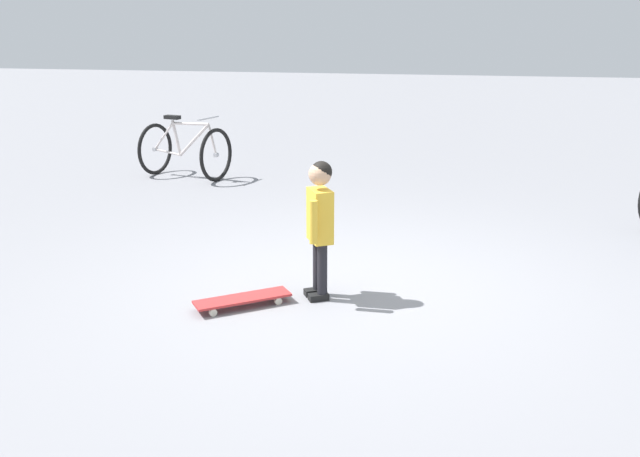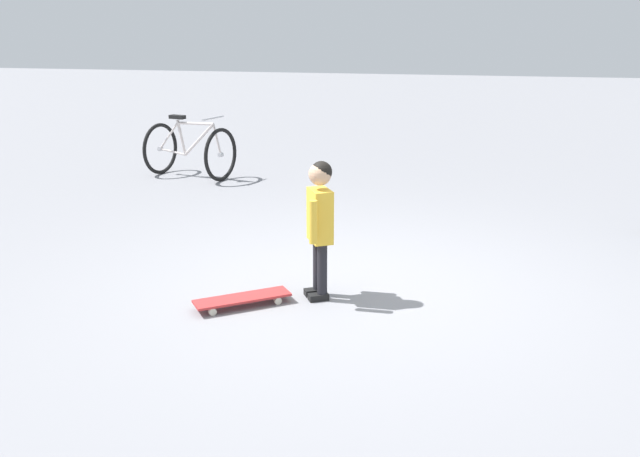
% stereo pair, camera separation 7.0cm
% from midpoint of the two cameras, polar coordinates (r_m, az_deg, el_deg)
% --- Properties ---
extents(ground_plane, '(50.00, 50.00, 0.00)m').
position_cam_midpoint_polar(ground_plane, '(5.67, 3.09, -4.59)').
color(ground_plane, gray).
extents(child_person, '(0.26, 0.41, 1.06)m').
position_cam_midpoint_polar(child_person, '(5.21, 0.37, 1.12)').
color(child_person, black).
rests_on(child_person, ground).
extents(skateboard, '(0.68, 0.59, 0.07)m').
position_cam_midpoint_polar(skateboard, '(5.25, -5.95, -5.69)').
color(skateboard, '#B22D2D').
rests_on(skateboard, ground).
extents(bicycle_near, '(1.21, 0.95, 0.85)m').
position_cam_midpoint_polar(bicycle_near, '(9.74, -10.35, 6.31)').
color(bicycle_near, black).
rests_on(bicycle_near, ground).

